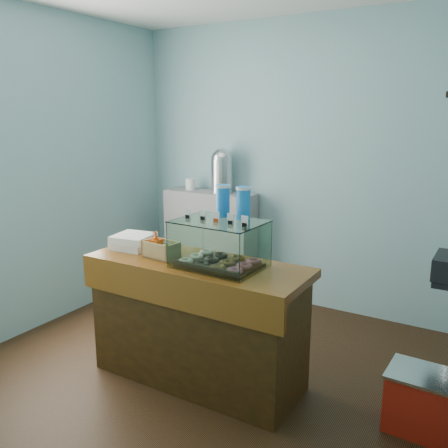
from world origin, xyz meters
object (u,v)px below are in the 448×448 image
Objects in this scene: counter at (197,321)px; coffee_urn at (222,169)px; red_cooler at (423,402)px; display_case at (223,240)px.

coffee_urn is (-0.75, 1.58, 0.88)m from counter.
coffee_urn is 1.04× the size of red_cooler.
counter is at bearing -168.88° from display_case.
counter is at bearing -64.54° from coffee_urn.
counter is 2.70× the size of display_case.
red_cooler is (1.51, 0.23, -0.27)m from counter.
counter is 0.65m from display_case.
red_cooler is at bearing -30.93° from coffee_urn.
display_case is 1.60m from red_cooler.
coffee_urn is (-0.95, 1.55, 0.27)m from display_case.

